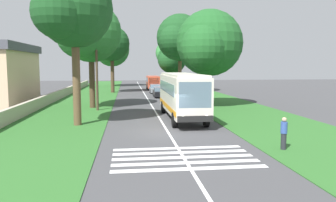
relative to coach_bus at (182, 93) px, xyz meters
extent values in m
plane|color=#424244|center=(-5.40, 1.80, -2.15)|extent=(160.00, 160.00, 0.00)
cube|color=#2D6628|center=(9.60, 10.00, -2.13)|extent=(120.00, 8.00, 0.04)
cube|color=#2D6628|center=(9.60, -6.40, -2.13)|extent=(120.00, 8.00, 0.04)
cube|color=silver|center=(9.60, 1.80, -2.14)|extent=(110.00, 0.16, 0.01)
cube|color=silver|center=(-0.03, 0.00, -0.05)|extent=(11.00, 2.50, 2.90)
cube|color=slate|center=(0.27, 0.00, 0.48)|extent=(9.68, 2.54, 0.85)
cube|color=slate|center=(-5.49, 0.00, 0.30)|extent=(0.08, 2.20, 1.74)
cube|color=orange|center=(-0.03, 0.00, -1.05)|extent=(10.78, 2.53, 0.36)
cube|color=silver|center=(-0.03, 0.00, 1.49)|extent=(10.56, 2.30, 0.18)
cube|color=black|center=(-5.61, 0.00, -1.28)|extent=(0.16, 2.40, 0.40)
sphere|color=#F2EDCC|center=(-5.55, 0.80, -1.15)|extent=(0.24, 0.24, 0.24)
sphere|color=#F2EDCC|center=(-5.55, -0.81, -1.15)|extent=(0.24, 0.24, 0.24)
cylinder|color=black|center=(-3.93, 1.15, -1.60)|extent=(1.10, 0.32, 1.10)
cylinder|color=black|center=(3.47, 1.15, -1.60)|extent=(1.10, 0.32, 1.10)
cylinder|color=black|center=(-3.93, -1.15, -1.60)|extent=(1.10, 0.32, 1.10)
cylinder|color=black|center=(3.47, -1.15, -1.60)|extent=(1.10, 0.32, 1.10)
cube|color=silver|center=(-13.41, 1.80, -2.14)|extent=(0.45, 6.80, 0.01)
cube|color=silver|center=(-12.51, 1.80, -2.14)|extent=(0.45, 6.80, 0.01)
cube|color=silver|center=(-11.61, 1.80, -2.14)|extent=(0.45, 6.80, 0.01)
cube|color=silver|center=(-10.71, 1.80, -2.14)|extent=(0.45, 6.80, 0.01)
cube|color=silver|center=(-9.81, 1.80, -2.14)|extent=(0.45, 6.80, 0.01)
cube|color=black|center=(19.36, -0.08, -1.62)|extent=(4.30, 1.75, 0.70)
cube|color=slate|center=(19.26, -0.08, -0.99)|extent=(2.00, 1.61, 0.55)
cylinder|color=black|center=(18.01, 0.70, -1.83)|extent=(0.64, 0.22, 0.64)
cylinder|color=black|center=(20.71, 0.70, -1.83)|extent=(0.64, 0.22, 0.64)
cylinder|color=black|center=(18.01, -0.86, -1.83)|extent=(0.64, 0.22, 0.64)
cylinder|color=black|center=(20.71, -0.86, -1.83)|extent=(0.64, 0.22, 0.64)
cube|color=gray|center=(26.43, -0.02, -1.62)|extent=(4.30, 1.75, 0.70)
cube|color=slate|center=(26.33, -0.02, -0.99)|extent=(2.00, 1.61, 0.55)
cylinder|color=black|center=(25.08, 0.76, -1.83)|extent=(0.64, 0.22, 0.64)
cylinder|color=black|center=(27.78, 0.76, -1.83)|extent=(0.64, 0.22, 0.64)
cylinder|color=black|center=(25.08, -0.80, -1.83)|extent=(0.64, 0.22, 0.64)
cylinder|color=black|center=(27.78, -0.80, -1.83)|extent=(0.64, 0.22, 0.64)
cube|color=#CC4C33|center=(33.56, -0.17, -0.67)|extent=(6.00, 2.10, 2.10)
cube|color=slate|center=(33.76, -0.17, -0.29)|extent=(5.04, 2.13, 0.70)
cube|color=slate|center=(30.59, -0.17, -0.46)|extent=(0.06, 1.76, 1.18)
cylinder|color=black|center=(31.66, 0.78, -1.77)|extent=(0.76, 0.24, 0.76)
cylinder|color=black|center=(35.46, 0.78, -1.77)|extent=(0.76, 0.24, 0.76)
cylinder|color=black|center=(31.66, -1.12, -1.77)|extent=(0.76, 0.24, 0.76)
cylinder|color=black|center=(35.46, -1.12, -1.77)|extent=(0.76, 0.24, 0.76)
cylinder|color=#4C3826|center=(28.00, 6.84, 1.08)|extent=(0.58, 0.58, 6.36)
sphere|color=#19471E|center=(28.00, 6.84, 5.81)|extent=(5.65, 5.65, 5.65)
sphere|color=#19471E|center=(29.70, 6.84, 5.39)|extent=(3.36, 3.36, 3.36)
sphere|color=#19471E|center=(26.59, 7.69, 5.39)|extent=(3.15, 3.15, 3.15)
cylinder|color=#4C3826|center=(8.14, 8.06, 0.93)|extent=(0.59, 0.59, 6.07)
sphere|color=#286B2D|center=(8.14, 8.06, 5.66)|extent=(6.16, 6.16, 6.16)
sphere|color=#286B2D|center=(9.98, 8.06, 5.19)|extent=(4.51, 4.51, 4.51)
sphere|color=#286B2D|center=(6.59, 8.98, 5.19)|extent=(4.51, 4.51, 4.51)
cylinder|color=brown|center=(-2.19, 8.10, 1.31)|extent=(0.56, 0.56, 6.84)
sphere|color=#19471E|center=(-2.19, 8.10, 6.23)|extent=(5.45, 5.45, 5.45)
sphere|color=#19471E|center=(-0.56, 8.10, 5.82)|extent=(3.68, 3.68, 3.68)
sphere|color=#19471E|center=(-3.55, 8.92, 5.82)|extent=(3.66, 3.66, 3.66)
cylinder|color=brown|center=(44.84, 7.58, 0.81)|extent=(0.43, 0.43, 5.83)
sphere|color=#286B2D|center=(44.84, 7.58, 5.73)|extent=(7.28, 7.28, 7.28)
sphere|color=#286B2D|center=(47.02, 7.58, 5.18)|extent=(5.21, 5.21, 5.21)
sphere|color=#286B2D|center=(43.02, 8.68, 5.18)|extent=(4.51, 4.51, 4.51)
cylinder|color=brown|center=(26.90, -4.10, 1.30)|extent=(0.58, 0.58, 6.80)
sphere|color=#19471E|center=(26.90, -4.10, 6.78)|extent=(7.58, 7.58, 7.58)
sphere|color=#19471E|center=(29.18, -4.10, 6.22)|extent=(4.28, 4.28, 4.28)
sphere|color=#19471E|center=(25.01, -2.96, 6.22)|extent=(4.91, 4.91, 4.91)
cylinder|color=#4C3826|center=(7.95, -4.27, 0.30)|extent=(0.53, 0.53, 4.81)
sphere|color=#1E5623|center=(7.95, -4.27, 4.65)|extent=(7.05, 7.05, 7.05)
sphere|color=#1E5623|center=(10.06, -4.27, 4.12)|extent=(4.60, 4.60, 4.60)
sphere|color=#1E5623|center=(6.18, -3.22, 4.12)|extent=(4.70, 4.70, 4.70)
cylinder|color=#3D2D1E|center=(44.96, -4.35, 0.72)|extent=(0.43, 0.43, 5.65)
sphere|color=#337A38|center=(44.96, -4.35, 5.03)|extent=(5.39, 5.39, 5.39)
sphere|color=#337A38|center=(46.58, -4.35, 4.63)|extent=(3.90, 3.90, 3.90)
sphere|color=#337A38|center=(43.61, -3.54, 4.63)|extent=(3.77, 3.77, 3.77)
cylinder|color=#4C3826|center=(37.17, -4.18, -0.04)|extent=(0.52, 0.52, 4.12)
sphere|color=#19471E|center=(37.17, -4.18, 3.57)|extent=(5.63, 5.63, 5.63)
sphere|color=#19471E|center=(38.86, -4.18, 3.14)|extent=(4.22, 4.22, 4.22)
sphere|color=#19471E|center=(35.76, -3.34, 3.14)|extent=(3.95, 3.95, 3.95)
cylinder|color=#473828|center=(5.95, 7.37, 2.31)|extent=(0.24, 0.24, 8.83)
cube|color=#3D3326|center=(5.95, 7.37, 6.13)|extent=(0.12, 1.40, 0.12)
cube|color=#B2A893|center=(14.60, 13.40, -1.54)|extent=(70.00, 0.40, 1.12)
cylinder|color=#26262D|center=(-10.88, -3.58, -1.68)|extent=(0.28, 0.28, 0.85)
cylinder|color=#334C99|center=(-10.88, -3.58, -0.96)|extent=(0.34, 0.34, 0.60)
sphere|color=tan|center=(-10.88, -3.58, -0.54)|extent=(0.24, 0.24, 0.24)
camera|label=1|loc=(-26.95, 4.42, 2.21)|focal=35.56mm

